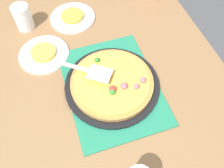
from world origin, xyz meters
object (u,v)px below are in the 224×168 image
served_slice_left (43,52)px  cup_near (23,17)px  pizza_pan (112,85)px  plate_far_right (73,18)px  pizza_server (88,71)px  pizza (112,82)px  served_slice_right (72,16)px  plate_near_left (44,54)px

served_slice_left → cup_near: size_ratio=0.92×
pizza_pan → plate_far_right: bearing=-172.3°
pizza_pan → pizza_server: (-0.06, -0.08, 0.06)m
pizza → pizza_server: size_ratio=1.57×
pizza → cup_near: 0.54m
served_slice_right → cup_near: (-0.01, -0.23, 0.04)m
pizza_server → served_slice_left: bearing=-141.2°
pizza → plate_near_left: size_ratio=1.50×
pizza_pan → served_slice_left: (-0.25, -0.23, 0.01)m
plate_far_right → served_slice_right: bearing=-90.0°
pizza_server → pizza: bearing=53.5°
served_slice_right → cup_near: bearing=-93.0°
served_slice_left → cup_near: 0.21m
plate_near_left → served_slice_right: served_slice_right is taller
plate_near_left → cup_near: cup_near is taller
plate_far_right → pizza_server: pizza_server is taller
served_slice_left → pizza_server: 0.25m
plate_far_right → pizza_server: (0.38, -0.02, 0.06)m
plate_far_right → cup_near: 0.23m
pizza_pan → pizza: bearing=56.0°
plate_far_right → plate_near_left: bearing=-42.5°
served_slice_left → plate_near_left: bearing=0.0°
plate_far_right → pizza: bearing=7.8°
pizza_pan → plate_near_left: (-0.25, -0.23, -0.01)m
served_slice_left → cup_near: bearing=-165.9°
pizza_pan → served_slice_right: bearing=-172.3°
pizza → pizza_server: bearing=-126.5°
pizza_pan → served_slice_left: 0.34m
pizza_pan → pizza_server: pizza_server is taller
plate_near_left → plate_far_right: same height
cup_near → plate_far_right: bearing=87.0°
pizza_pan → served_slice_right: served_slice_right is taller
plate_near_left → plate_far_right: bearing=137.5°
plate_far_right → served_slice_left: bearing=-42.5°
pizza_pan → pizza_server: 0.11m
served_slice_left → pizza_server: (0.19, 0.16, 0.05)m
served_slice_right → pizza_server: bearing=-2.8°
plate_far_right → served_slice_right: 0.01m
pizza → served_slice_right: (-0.44, -0.06, -0.02)m
plate_near_left → served_slice_left: bearing=0.0°
pizza_server → served_slice_right: bearing=177.2°
pizza_server → plate_far_right: bearing=177.2°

